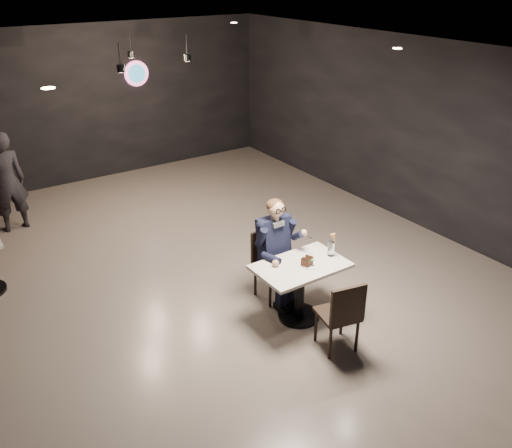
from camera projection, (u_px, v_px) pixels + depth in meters
floor at (218, 265)px, 7.92m from camera, size 9.00×9.00×0.00m
wall_sign at (136, 73)px, 10.79m from camera, size 0.50×0.06×0.50m
pendant_lights at (145, 44)px, 8.16m from camera, size 1.40×1.20×0.36m
main_table at (300, 291)px, 6.60m from camera, size 1.10×0.70×0.75m
chair_far at (274, 266)px, 6.98m from camera, size 0.42×0.46×0.92m
chair_near at (338, 313)px, 6.06m from camera, size 0.51×0.54×0.92m
seated_man at (274, 249)px, 6.86m from camera, size 0.60×0.80×1.44m
dessert_plate at (310, 266)px, 6.41m from camera, size 0.20×0.20×0.01m
cake_slice at (307, 261)px, 6.40m from camera, size 0.15×0.14×0.09m
mint_leaf at (312, 260)px, 6.37m from camera, size 0.06×0.04×0.01m
sundae_glass at (331, 249)px, 6.60m from camera, size 0.08×0.08×0.19m
wafer_cone at (334, 239)px, 6.51m from camera, size 0.08×0.08×0.13m
passerby at (7, 182)px, 8.65m from camera, size 0.64×0.45×1.66m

